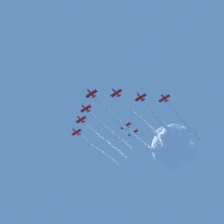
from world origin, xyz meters
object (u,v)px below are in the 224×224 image
at_px(jet_starboard_outer, 104,154).
at_px(jet_trail_starboard, 158,156).
at_px(jet_port_inner, 144,122).
at_px(jet_port_outer, 188,126).
at_px(jet_lead, 123,125).
at_px(jet_starboard_inner, 116,136).
at_px(jet_port_mid, 164,125).
at_px(jet_trail_port, 151,150).
at_px(jet_starboard_mid, 111,146).

height_order(jet_starboard_outer, jet_trail_starboard, jet_starboard_outer).
relative_size(jet_port_inner, jet_port_outer, 0.99).
bearing_deg(jet_lead, jet_starboard_outer, 10.37).
relative_size(jet_starboard_inner, jet_starboard_outer, 1.06).
xyz_separation_m(jet_port_mid, jet_trail_port, (34.60, 2.36, -0.34)).
relative_size(jet_starboard_inner, jet_starboard_mid, 0.97).
relative_size(jet_port_outer, jet_trail_starboard, 0.97).
height_order(jet_lead, jet_trail_starboard, jet_trail_starboard).
xyz_separation_m(jet_starboard_outer, jet_trail_starboard, (-4.84, -44.66, -1.24)).
relative_size(jet_port_inner, jet_starboard_inner, 0.95).
height_order(jet_port_inner, jet_starboard_outer, jet_port_inner).
bearing_deg(jet_trail_port, jet_starboard_outer, 69.61).
relative_size(jet_starboard_outer, jet_trail_starboard, 0.95).
xyz_separation_m(jet_starboard_mid, jet_trail_port, (-0.33, -32.84, -1.47)).
height_order(jet_starboard_outer, jet_trail_port, jet_starboard_outer).
bearing_deg(jet_starboard_inner, jet_lead, -170.04).
relative_size(jet_port_inner, jet_starboard_mid, 0.92).
xyz_separation_m(jet_port_outer, jet_trail_port, (33.06, 20.87, -2.02)).
distance_m(jet_port_inner, jet_trail_starboard, 48.49).
relative_size(jet_lead, jet_trail_port, 1.05).
distance_m(jet_lead, jet_trail_starboard, 55.29).
bearing_deg(jet_trail_starboard, jet_port_mid, 173.26).
xyz_separation_m(jet_lead, jet_starboard_outer, (46.67, 8.54, 2.79)).
bearing_deg(jet_starboard_inner, jet_trail_starboard, -55.86).
bearing_deg(jet_port_outer, jet_trail_port, 32.27).
distance_m(jet_starboard_mid, jet_port_outer, 63.25).
height_order(jet_starboard_inner, jet_starboard_outer, jet_starboard_outer).
distance_m(jet_port_mid, jet_trail_port, 34.68).
distance_m(jet_lead, jet_port_mid, 31.06).
xyz_separation_m(jet_port_outer, jet_trail_starboard, (42.03, 13.37, -1.78)).
bearing_deg(jet_port_inner, jet_starboard_inner, 46.18).
bearing_deg(jet_trail_starboard, jet_port_outer, -162.36).
bearing_deg(jet_starboard_outer, jet_lead, -169.63).
bearing_deg(jet_trail_port, jet_trail_starboard, -39.93).
distance_m(jet_starboard_mid, jet_trail_port, 32.87).
bearing_deg(jet_starboard_mid, jet_port_outer, -121.87).
xyz_separation_m(jet_lead, jet_trail_starboard, (41.84, -36.12, 1.55)).
height_order(jet_starboard_inner, jet_trail_starboard, jet_trail_starboard).
bearing_deg(jet_port_inner, jet_trail_starboard, -25.05).
xyz_separation_m(jet_lead, jet_port_mid, (-1.73, -30.97, 1.65)).
relative_size(jet_starboard_inner, jet_port_mid, 1.06).
bearing_deg(jet_lead, jet_trail_port, -41.04).
relative_size(jet_starboard_inner, jet_trail_starboard, 1.00).
xyz_separation_m(jet_port_mid, jet_starboard_mid, (34.93, 35.20, 1.13)).
relative_size(jet_port_mid, jet_trail_port, 0.96).
relative_size(jet_port_outer, jet_trail_port, 0.98).
height_order(jet_lead, jet_port_outer, jet_port_outer).
height_order(jet_port_inner, jet_trail_starboard, jet_port_inner).
distance_m(jet_port_inner, jet_trail_port, 37.32).
relative_size(jet_starboard_mid, jet_trail_port, 1.05).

